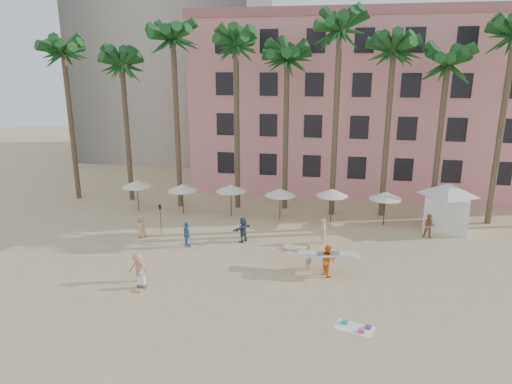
{
  "coord_description": "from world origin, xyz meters",
  "views": [
    {
      "loc": [
        3.37,
        -21.66,
        11.9
      ],
      "look_at": [
        -1.74,
        6.0,
        4.0
      ],
      "focal_mm": 32.0,
      "sensor_mm": 36.0,
      "label": 1
    }
  ],
  "objects_px": {
    "carrier_yellow": "(309,254)",
    "carrier_white": "(328,259)",
    "cabana": "(447,202)",
    "pink_hotel": "(378,105)"
  },
  "relations": [
    {
      "from": "pink_hotel",
      "to": "carrier_yellow",
      "type": "height_order",
      "value": "pink_hotel"
    },
    {
      "from": "cabana",
      "to": "carrier_yellow",
      "type": "relative_size",
      "value": 1.67
    },
    {
      "from": "carrier_yellow",
      "to": "carrier_white",
      "type": "distance_m",
      "value": 1.25
    },
    {
      "from": "cabana",
      "to": "carrier_yellow",
      "type": "distance_m",
      "value": 13.08
    },
    {
      "from": "pink_hotel",
      "to": "cabana",
      "type": "distance_m",
      "value": 15.28
    },
    {
      "from": "cabana",
      "to": "carrier_yellow",
      "type": "height_order",
      "value": "cabana"
    },
    {
      "from": "pink_hotel",
      "to": "cabana",
      "type": "xyz_separation_m",
      "value": [
        4.42,
        -13.36,
        -5.93
      ]
    },
    {
      "from": "pink_hotel",
      "to": "cabana",
      "type": "height_order",
      "value": "pink_hotel"
    },
    {
      "from": "pink_hotel",
      "to": "carrier_white",
      "type": "xyz_separation_m",
      "value": [
        -3.96,
        -22.9,
        -7.01
      ]
    },
    {
      "from": "pink_hotel",
      "to": "cabana",
      "type": "bearing_deg",
      "value": -71.71
    }
  ]
}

